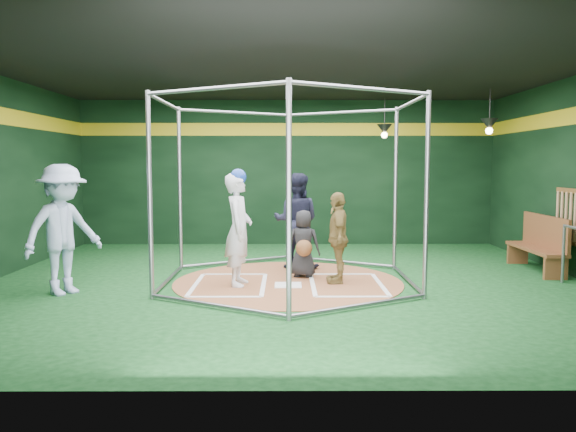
{
  "coord_description": "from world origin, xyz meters",
  "views": [
    {
      "loc": [
        -0.04,
        -9.2,
        1.96
      ],
      "look_at": [
        0.0,
        0.1,
        1.1
      ],
      "focal_mm": 35.0,
      "sensor_mm": 36.0,
      "label": 1
    }
  ],
  "objects_px": {
    "visitor_leopard": "(338,237)",
    "umpire": "(296,221)",
    "dugout_bench": "(540,243)",
    "batter_figure": "(239,228)"
  },
  "relations": [
    {
      "from": "umpire",
      "to": "dugout_bench",
      "type": "height_order",
      "value": "umpire"
    },
    {
      "from": "visitor_leopard",
      "to": "umpire",
      "type": "distance_m",
      "value": 1.44
    },
    {
      "from": "umpire",
      "to": "batter_figure",
      "type": "bearing_deg",
      "value": 66.17
    },
    {
      "from": "batter_figure",
      "to": "dugout_bench",
      "type": "distance_m",
      "value": 5.58
    },
    {
      "from": "dugout_bench",
      "to": "visitor_leopard",
      "type": "bearing_deg",
      "value": -164.95
    },
    {
      "from": "dugout_bench",
      "to": "batter_figure",
      "type": "bearing_deg",
      "value": -167.34
    },
    {
      "from": "batter_figure",
      "to": "visitor_leopard",
      "type": "height_order",
      "value": "batter_figure"
    },
    {
      "from": "umpire",
      "to": "dugout_bench",
      "type": "relative_size",
      "value": 1.01
    },
    {
      "from": "visitor_leopard",
      "to": "dugout_bench",
      "type": "xyz_separation_m",
      "value": [
        3.81,
        1.03,
        -0.23
      ]
    },
    {
      "from": "umpire",
      "to": "visitor_leopard",
      "type": "bearing_deg",
      "value": 126.59
    }
  ]
}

